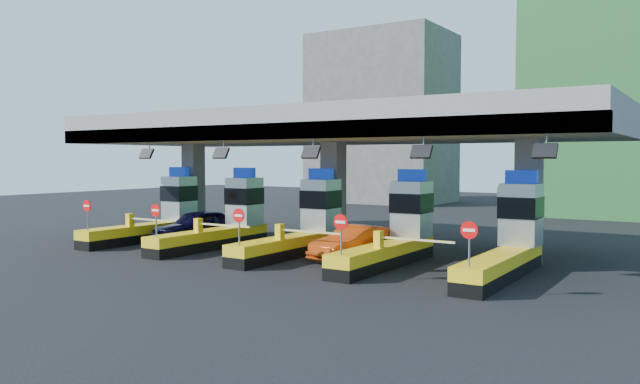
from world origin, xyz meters
The scene contains 10 objects.
ground centered at (0.00, 0.00, 0.00)m, with size 120.00×120.00×0.00m, color black.
toll_canopy centered at (0.00, 2.87, 6.13)m, with size 28.00×12.09×7.00m.
toll_lane_far_left centered at (-10.00, 0.28, 1.40)m, with size 4.43×8.00×4.16m.
toll_lane_left centered at (-5.00, 0.28, 1.40)m, with size 4.43×8.00×4.16m.
toll_lane_center centered at (0.00, 0.28, 1.40)m, with size 4.43×8.00×4.16m.
toll_lane_right centered at (5.00, 0.28, 1.40)m, with size 4.43×8.00×4.16m.
toll_lane_far_right centered at (10.00, 0.28, 1.40)m, with size 4.43×8.00×4.16m.
bg_building_concrete centered at (-14.00, 36.00, 9.00)m, with size 14.00×10.00×18.00m, color #4C4C49.
van centered at (-7.41, 0.62, 0.90)m, with size 2.13×5.29×1.80m, color black.
red_car centered at (3.09, -0.04, 0.78)m, with size 1.66×4.75×1.57m, color #B63B0E.
Camera 1 is at (16.99, -24.75, 4.62)m, focal length 35.00 mm.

